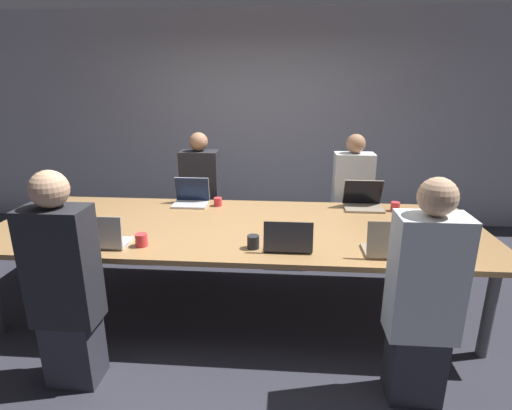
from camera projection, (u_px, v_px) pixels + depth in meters
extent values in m
plane|color=#2D2D38|center=(238.00, 305.00, 3.57)|extent=(24.00, 24.00, 0.00)
cube|color=#9999A3|center=(258.00, 121.00, 5.35)|extent=(12.00, 0.06, 2.80)
cube|color=#9E7547|center=(237.00, 227.00, 3.35)|extent=(4.06, 1.44, 0.04)
cylinder|color=#4C4C51|center=(489.00, 312.00, 2.81)|extent=(0.08, 0.08, 0.72)
cylinder|color=#4C4C51|center=(67.00, 238.00, 4.12)|extent=(0.08, 0.08, 0.72)
cylinder|color=#4C4C51|center=(435.00, 250.00, 3.84)|extent=(0.08, 0.08, 0.72)
cube|color=#B7B7BC|center=(190.00, 205.00, 3.87)|extent=(0.33, 0.24, 0.02)
cube|color=#B7B7BC|center=(192.00, 189.00, 3.93)|extent=(0.34, 0.05, 0.24)
cube|color=#0F1933|center=(192.00, 189.00, 3.92)|extent=(0.33, 0.05, 0.23)
cube|color=#2D2D38|center=(203.00, 238.00, 4.50)|extent=(0.32, 0.24, 0.45)
cube|color=#232328|center=(200.00, 186.00, 4.32)|extent=(0.40, 0.24, 0.76)
sphere|color=#9E7051|center=(198.00, 142.00, 4.18)|extent=(0.20, 0.20, 0.20)
cylinder|color=red|center=(218.00, 202.00, 3.85)|extent=(0.08, 0.08, 0.08)
cube|color=gray|center=(363.00, 208.00, 3.76)|extent=(0.35, 0.25, 0.02)
cube|color=gray|center=(363.00, 192.00, 3.81)|extent=(0.36, 0.10, 0.25)
cube|color=black|center=(363.00, 193.00, 3.80)|extent=(0.35, 0.09, 0.24)
cube|color=#2D2D38|center=(348.00, 242.00, 4.37)|extent=(0.32, 0.24, 0.45)
cube|color=silver|center=(352.00, 189.00, 4.19)|extent=(0.40, 0.24, 0.76)
sphere|color=#9E7051|center=(356.00, 144.00, 4.04)|extent=(0.20, 0.20, 0.20)
cylinder|color=red|center=(395.00, 206.00, 3.70)|extent=(0.08, 0.08, 0.08)
cube|color=gray|center=(388.00, 251.00, 2.81)|extent=(0.35, 0.24, 0.02)
cube|color=gray|center=(394.00, 240.00, 2.66)|extent=(0.36, 0.05, 0.24)
cube|color=silver|center=(394.00, 240.00, 2.67)|extent=(0.35, 0.05, 0.24)
cube|color=#2D2D38|center=(414.00, 365.00, 2.49)|extent=(0.32, 0.24, 0.45)
cube|color=silver|center=(426.00, 278.00, 2.31)|extent=(0.40, 0.24, 0.76)
sphere|color=tan|center=(438.00, 197.00, 2.16)|extent=(0.22, 0.22, 0.22)
cube|color=#333338|center=(288.00, 246.00, 2.89)|extent=(0.34, 0.21, 0.02)
cube|color=#333338|center=(288.00, 237.00, 2.76)|extent=(0.34, 0.04, 0.21)
cube|color=black|center=(288.00, 237.00, 2.77)|extent=(0.34, 0.04, 0.21)
cylinder|color=#232328|center=(253.00, 242.00, 2.88)|extent=(0.09, 0.09, 0.10)
cube|color=#B7B7BC|center=(107.00, 243.00, 2.96)|extent=(0.32, 0.23, 0.02)
cube|color=#B7B7BC|center=(99.00, 233.00, 2.82)|extent=(0.33, 0.04, 0.23)
cube|color=black|center=(99.00, 232.00, 2.83)|extent=(0.32, 0.04, 0.23)
cube|color=#2D2D38|center=(75.00, 350.00, 2.62)|extent=(0.32, 0.24, 0.45)
cube|color=#232328|center=(62.00, 266.00, 2.44)|extent=(0.40, 0.24, 0.76)
sphere|color=tan|center=(49.00, 189.00, 2.30)|extent=(0.22, 0.22, 0.22)
cylinder|color=red|center=(141.00, 240.00, 2.91)|extent=(0.09, 0.09, 0.09)
cube|color=black|center=(291.00, 230.00, 3.17)|extent=(0.05, 0.15, 0.05)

